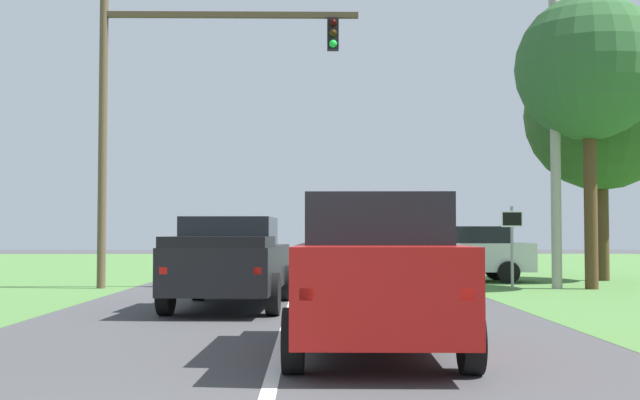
{
  "coord_description": "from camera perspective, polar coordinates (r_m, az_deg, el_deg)",
  "views": [
    {
      "loc": [
        0.4,
        -4.13,
        1.53
      ],
      "look_at": [
        0.64,
        14.74,
        2.33
      ],
      "focal_mm": 44.55,
      "sensor_mm": 36.0,
      "label": 1
    }
  ],
  "objects": [
    {
      "name": "extra_tree_1",
      "position": [
        23.53,
        18.74,
        8.93
      ],
      "size": [
        4.04,
        4.04,
        8.16
      ],
      "color": "#4C351E",
      "rests_on": "ground_plane"
    },
    {
      "name": "oak_tree_right",
      "position": [
        27.59,
        19.56,
        5.8
      ],
      "size": [
        4.96,
        4.96,
        7.9
      ],
      "color": "#4C351E",
      "rests_on": "ground_plane"
    },
    {
      "name": "traffic_light",
      "position": [
        22.92,
        -10.93,
        7.44
      ],
      "size": [
        7.31,
        0.4,
        8.32
      ],
      "color": "brown",
      "rests_on": "ground_plane"
    },
    {
      "name": "utility_pole_right",
      "position": [
        23.11,
        16.53,
        5.38
      ],
      "size": [
        0.28,
        0.28,
        9.25
      ],
      "primitive_type": "cylinder",
      "color": "#9E998E",
      "rests_on": "ground_plane"
    },
    {
      "name": "crossing_suv_far",
      "position": [
        25.63,
        9.85,
        -3.73
      ],
      "size": [
        4.74,
        2.15,
        1.75
      ],
      "color": "silver",
      "rests_on": "ground_plane"
    },
    {
      "name": "keep_moving_sign",
      "position": [
        22.36,
        13.63,
        -2.52
      ],
      "size": [
        0.6,
        0.09,
        2.28
      ],
      "color": "gray",
      "rests_on": "ground_plane"
    },
    {
      "name": "ground_plane",
      "position": [
        14.59,
        -2.31,
        -8.43
      ],
      "size": [
        120.0,
        120.0,
        0.0
      ],
      "primitive_type": "plane",
      "color": "#424244"
    },
    {
      "name": "red_suv_near",
      "position": [
        10.18,
        3.97,
        -5.11
      ],
      "size": [
        2.27,
        4.6,
        2.0
      ],
      "color": "#9E1411",
      "rests_on": "ground_plane"
    },
    {
      "name": "pickup_truck_lead",
      "position": [
        16.47,
        -6.4,
        -4.36
      ],
      "size": [
        2.42,
        5.47,
        1.86
      ],
      "color": "black",
      "rests_on": "ground_plane"
    }
  ]
}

